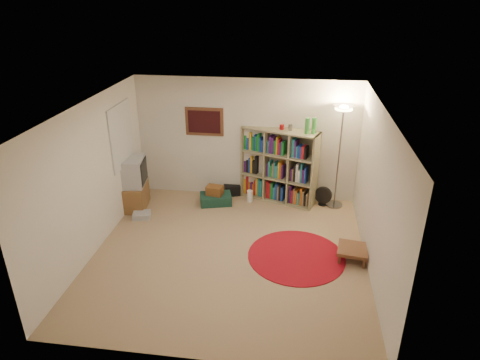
# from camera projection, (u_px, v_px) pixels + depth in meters

# --- Properties ---
(room) EXTENTS (4.54, 4.54, 2.54)m
(room) POSITION_uv_depth(u_px,v_px,m) (226.00, 185.00, 6.71)
(room) COLOR #9E7F5C
(room) RESTS_ON ground
(bookshelf) EXTENTS (1.60, 0.92, 1.85)m
(bookshelf) POSITION_uv_depth(u_px,v_px,m) (278.00, 166.00, 8.72)
(bookshelf) COLOR #8E845F
(bookshelf) RESTS_ON ground
(floor_lamp) EXTENTS (0.46, 0.46, 2.09)m
(floor_lamp) POSITION_uv_depth(u_px,v_px,m) (342.00, 124.00, 8.04)
(floor_lamp) COLOR gray
(floor_lamp) RESTS_ON ground
(floor_fan) EXTENTS (0.36, 0.22, 0.40)m
(floor_fan) POSITION_uv_depth(u_px,v_px,m) (323.00, 196.00, 8.69)
(floor_fan) COLOR black
(floor_fan) RESTS_ON ground
(tv_stand) EXTENTS (0.60, 0.79, 1.06)m
(tv_stand) POSITION_uv_depth(u_px,v_px,m) (133.00, 184.00, 8.50)
(tv_stand) COLOR brown
(tv_stand) RESTS_ON ground
(dvd_box) EXTENTS (0.38, 0.34, 0.11)m
(dvd_box) POSITION_uv_depth(u_px,v_px,m) (142.00, 215.00, 8.27)
(dvd_box) COLOR #B0B0B5
(dvd_box) RESTS_ON ground
(suitcase) EXTENTS (0.71, 0.55, 0.20)m
(suitcase) POSITION_uv_depth(u_px,v_px,m) (216.00, 199.00, 8.80)
(suitcase) COLOR #13352A
(suitcase) RESTS_ON ground
(wicker_basket) EXTENTS (0.36, 0.28, 0.18)m
(wicker_basket) POSITION_uv_depth(u_px,v_px,m) (215.00, 190.00, 8.72)
(wicker_basket) COLOR brown
(wicker_basket) RESTS_ON suitcase
(duffel_bag) EXTENTS (0.40, 0.37, 0.23)m
(duffel_bag) POSITION_uv_depth(u_px,v_px,m) (232.00, 189.00, 9.18)
(duffel_bag) COLOR black
(duffel_bag) RESTS_ON ground
(paper_towel) EXTENTS (0.13, 0.13, 0.25)m
(paper_towel) POSITION_uv_depth(u_px,v_px,m) (250.00, 196.00, 8.87)
(paper_towel) COLOR white
(paper_towel) RESTS_ON ground
(red_rug) EXTENTS (1.61, 1.61, 0.01)m
(red_rug) POSITION_uv_depth(u_px,v_px,m) (296.00, 256.00, 7.10)
(red_rug) COLOR maroon
(red_rug) RESTS_ON ground
(side_table) EXTENTS (0.54, 0.54, 0.22)m
(side_table) POSITION_uv_depth(u_px,v_px,m) (353.00, 250.00, 6.96)
(side_table) COLOR #532F1D
(side_table) RESTS_ON ground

